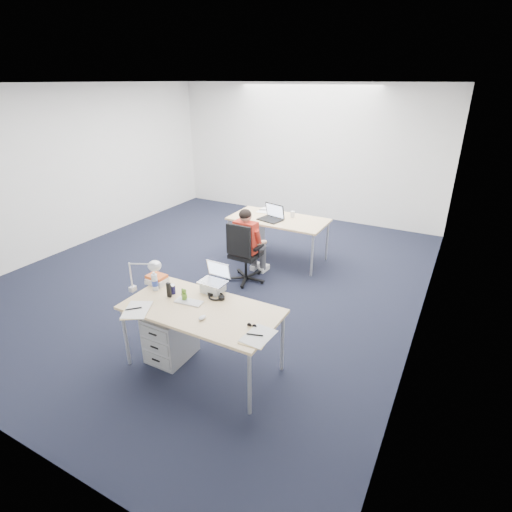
# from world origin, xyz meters

# --- Properties ---
(floor) EXTENTS (7.00, 7.00, 0.00)m
(floor) POSITION_xyz_m (0.00, 0.00, 0.00)
(floor) COLOR black
(floor) RESTS_ON ground
(room) EXTENTS (6.02, 7.02, 2.80)m
(room) POSITION_xyz_m (0.00, 0.00, 1.71)
(room) COLOR silver
(room) RESTS_ON ground
(desk_near) EXTENTS (1.60, 0.80, 0.73)m
(desk_near) POSITION_xyz_m (1.10, -1.93, 0.68)
(desk_near) COLOR #D6B27B
(desk_near) RESTS_ON ground
(desk_far) EXTENTS (1.60, 0.80, 0.73)m
(desk_far) POSITION_xyz_m (0.57, 1.00, 0.68)
(desk_far) COLOR #D6B27B
(desk_far) RESTS_ON ground
(office_chair) EXTENTS (0.60, 0.60, 0.95)m
(office_chair) POSITION_xyz_m (0.48, 0.02, 0.27)
(office_chair) COLOR black
(office_chair) RESTS_ON ground
(seated_person) EXTENTS (0.36, 0.62, 1.13)m
(seated_person) POSITION_xyz_m (0.49, 0.19, 0.57)
(seated_person) COLOR red
(seated_person) RESTS_ON ground
(drawer_pedestal_near) EXTENTS (0.40, 0.50, 0.55)m
(drawer_pedestal_near) POSITION_xyz_m (0.67, -1.95, 0.28)
(drawer_pedestal_near) COLOR #A3A6A9
(drawer_pedestal_near) RESTS_ON ground
(drawer_pedestal_far) EXTENTS (0.40, 0.50, 0.55)m
(drawer_pedestal_far) POSITION_xyz_m (0.02, 0.94, 0.28)
(drawer_pedestal_far) COLOR #A3A6A9
(drawer_pedestal_far) RESTS_ON ground
(silver_laptop) EXTENTS (0.29, 0.23, 0.31)m
(silver_laptop) POSITION_xyz_m (1.01, -1.58, 0.88)
(silver_laptop) COLOR silver
(silver_laptop) RESTS_ON desk_near
(wireless_keyboard) EXTENTS (0.30, 0.15, 0.01)m
(wireless_keyboard) POSITION_xyz_m (0.92, -1.90, 0.74)
(wireless_keyboard) COLOR white
(wireless_keyboard) RESTS_ON desk_near
(computer_mouse) EXTENTS (0.06, 0.09, 0.03)m
(computer_mouse) POSITION_xyz_m (1.22, -2.09, 0.75)
(computer_mouse) COLOR white
(computer_mouse) RESTS_ON desk_near
(headphones) EXTENTS (0.23, 0.19, 0.04)m
(headphones) POSITION_xyz_m (1.11, -1.68, 0.75)
(headphones) COLOR black
(headphones) RESTS_ON desk_near
(can_koozie) EXTENTS (0.07, 0.07, 0.10)m
(can_koozie) POSITION_xyz_m (0.65, -1.83, 0.78)
(can_koozie) COLOR #151239
(can_koozie) RESTS_ON desk_near
(water_bottle) EXTENTS (0.09, 0.09, 0.21)m
(water_bottle) POSITION_xyz_m (0.43, -1.85, 0.84)
(water_bottle) COLOR silver
(water_bottle) RESTS_ON desk_near
(bear_figurine) EXTENTS (0.08, 0.06, 0.14)m
(bear_figurine) POSITION_xyz_m (0.85, -1.88, 0.80)
(bear_figurine) COLOR #417E21
(bear_figurine) RESTS_ON desk_near
(book_stack) EXTENTS (0.27, 0.25, 0.10)m
(book_stack) POSITION_xyz_m (0.35, -1.73, 0.78)
(book_stack) COLOR silver
(book_stack) RESTS_ON desk_near
(cordless_phone) EXTENTS (0.05, 0.03, 0.17)m
(cordless_phone) POSITION_xyz_m (0.67, -1.90, 0.81)
(cordless_phone) COLOR black
(cordless_phone) RESTS_ON desk_near
(papers_left) EXTENTS (0.37, 0.41, 0.01)m
(papers_left) POSITION_xyz_m (0.55, -2.28, 0.74)
(papers_left) COLOR #E5C785
(papers_left) RESTS_ON desk_near
(papers_right) EXTENTS (0.23, 0.33, 0.01)m
(papers_right) POSITION_xyz_m (1.82, -2.10, 0.74)
(papers_right) COLOR #E5C785
(papers_right) RESTS_ON desk_near
(sunglasses) EXTENTS (0.10, 0.05, 0.02)m
(sunglasses) POSITION_xyz_m (1.71, -1.98, 0.74)
(sunglasses) COLOR black
(sunglasses) RESTS_ON desk_near
(desk_lamp) EXTENTS (0.40, 0.15, 0.46)m
(desk_lamp) POSITION_xyz_m (0.37, -1.99, 0.96)
(desk_lamp) COLOR silver
(desk_lamp) RESTS_ON desk_near
(dark_laptop) EXTENTS (0.44, 0.43, 0.27)m
(dark_laptop) POSITION_xyz_m (0.48, 0.86, 0.86)
(dark_laptop) COLOR black
(dark_laptop) RESTS_ON desk_far
(far_cup) EXTENTS (0.08, 0.08, 0.10)m
(far_cup) POSITION_xyz_m (0.75, 1.18, 0.78)
(far_cup) COLOR white
(far_cup) RESTS_ON desk_far
(far_papers) EXTENTS (0.27, 0.36, 0.01)m
(far_papers) POSITION_xyz_m (0.18, 1.26, 0.73)
(far_papers) COLOR white
(far_papers) RESTS_ON desk_far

